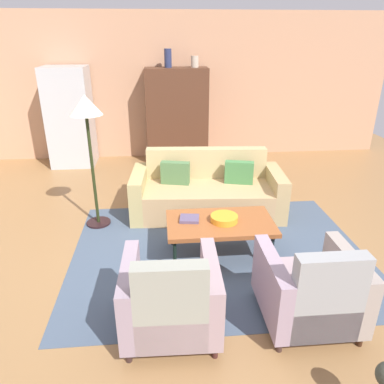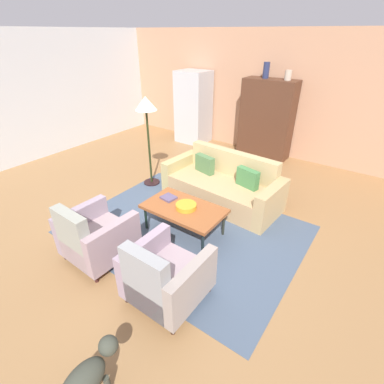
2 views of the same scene
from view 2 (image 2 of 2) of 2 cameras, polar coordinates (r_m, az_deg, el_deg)
The scene contains 16 objects.
ground_plane at distance 4.66m, azimuth -4.48°, elevation -6.31°, with size 10.48×10.48×0.00m, color olive.
wall_back at distance 7.35m, azimuth 16.06°, elevation 18.13°, with size 8.73×0.12×2.80m, color tan.
wall_left at distance 7.53m, azimuth -32.54°, elevation 15.06°, with size 0.12×7.89×2.80m, color silver.
area_rug at distance 4.51m, azimuth -1.18°, elevation -7.47°, with size 3.40×2.60×0.01m, color #445367.
couch at distance 5.17m, azimuth 6.37°, elevation 1.27°, with size 2.16×1.04×0.86m.
coffee_table at distance 4.25m, azimuth -1.64°, elevation -3.48°, with size 1.20×0.70×0.44m.
armchair_left at distance 4.01m, azimuth -18.98°, elevation -8.69°, with size 0.82×0.82×0.88m.
armchair_right at distance 3.30m, azimuth -5.67°, elevation -16.76°, with size 0.80×0.80×0.88m.
fruit_bowl at distance 4.19m, azimuth -1.19°, elevation -2.84°, with size 0.31×0.31×0.07m, color orange.
book_stack at distance 4.45m, azimuth -4.70°, elevation -1.14°, with size 0.24×0.22×0.03m.
cabinet at distance 7.14m, azimuth 14.67°, elevation 13.83°, with size 1.20×0.51×1.80m.
vase_tall at distance 6.99m, azimuth 14.62°, elevation 22.50°, with size 0.14×0.14×0.33m, color navy.
vase_round at distance 6.83m, azimuth 18.67°, elevation 21.27°, with size 0.14×0.14×0.21m, color #BCAC96.
refrigerator at distance 7.98m, azimuth 0.28°, elevation 16.53°, with size 0.80×0.73×1.85m.
floor_lamp at distance 5.40m, azimuth -9.12°, elevation 15.52°, with size 0.40×0.40×1.72m.
dog at distance 2.84m, azimuth -20.20°, elevation -31.42°, with size 0.28×0.71×0.48m.
Camera 2 is at (2.48, -2.85, 2.72)m, focal length 26.67 mm.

